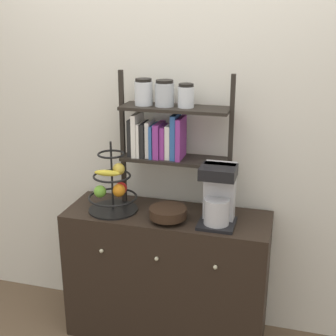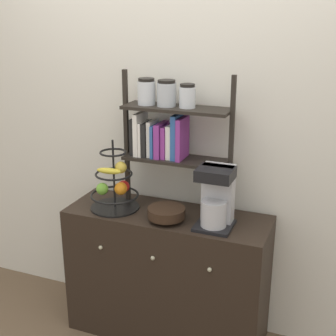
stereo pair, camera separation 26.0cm
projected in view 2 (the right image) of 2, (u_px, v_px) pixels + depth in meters
wall_back at (183, 121)px, 2.75m from camera, size 7.00×0.05×2.60m
sideboard at (167, 275)px, 2.82m from camera, size 1.18×0.43×0.81m
coffee_maker at (216, 197)px, 2.49m from camera, size 0.20×0.20×0.34m
fruit_stand at (115, 187)px, 2.73m from camera, size 0.29×0.29×0.42m
wooden_bowl at (166, 213)px, 2.59m from camera, size 0.21×0.21×0.08m
shelf_hutch at (165, 127)px, 2.64m from camera, size 0.65×0.20×0.80m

